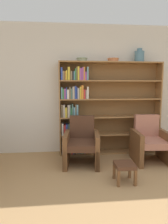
# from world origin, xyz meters

# --- Properties ---
(wall_back) EXTENTS (12.00, 0.06, 2.75)m
(wall_back) POSITION_xyz_m (0.00, 2.55, 1.38)
(wall_back) COLOR silver
(wall_back) RESTS_ON ground
(bookshelf) EXTENTS (2.17, 0.30, 1.95)m
(bookshelf) POSITION_xyz_m (-0.22, 2.38, 0.97)
(bookshelf) COLOR olive
(bookshelf) RESTS_ON ground
(bowl_brass) EXTENTS (0.23, 0.23, 0.07)m
(bowl_brass) POSITION_xyz_m (-0.58, 2.36, 2.00)
(bowl_brass) COLOR gray
(bowl_brass) RESTS_ON bookshelf
(bowl_slate) EXTENTS (0.25, 0.25, 0.07)m
(bowl_slate) POSITION_xyz_m (0.07, 2.36, 2.00)
(bowl_slate) COLOR #C67547
(bowl_slate) RESTS_ON bookshelf
(vase_tall) EXTENTS (0.20, 0.20, 0.28)m
(vase_tall) POSITION_xyz_m (0.64, 2.36, 2.08)
(vase_tall) COLOR slate
(vase_tall) RESTS_ON bookshelf
(armchair_leather) EXTENTS (0.71, 0.75, 0.88)m
(armchair_leather) POSITION_xyz_m (-0.64, 1.80, 0.39)
(armchair_leather) COLOR brown
(armchair_leather) RESTS_ON ground
(armchair_cushioned) EXTENTS (0.68, 0.72, 0.88)m
(armchair_cushioned) POSITION_xyz_m (0.70, 1.80, 0.39)
(armchair_cushioned) COLOR brown
(armchair_cushioned) RESTS_ON ground
(footstool) EXTENTS (0.30, 0.30, 0.30)m
(footstool) POSITION_xyz_m (-0.05, 1.00, 0.24)
(footstool) COLOR brown
(footstool) RESTS_ON ground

